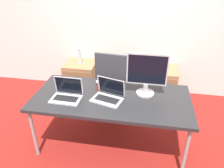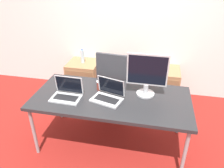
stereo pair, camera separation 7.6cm
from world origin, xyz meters
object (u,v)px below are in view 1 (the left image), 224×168
(coffee_cup_white, at_px, (102,82))
(coffee_cup_brown, at_px, (100,85))
(laptop_left, at_px, (108,95))
(cabinet_right, at_px, (160,84))
(office_chair, at_px, (114,90))
(cabinet_left, at_px, (81,77))
(monitor, at_px, (147,74))
(laptop_right, at_px, (67,94))
(water_bottle, at_px, (80,57))

(coffee_cup_white, xyz_separation_m, coffee_cup_brown, (-0.01, -0.12, 0.01))
(laptop_left, bearing_deg, cabinet_right, 62.57)
(office_chair, distance_m, coffee_cup_white, 0.58)
(cabinet_left, xyz_separation_m, coffee_cup_brown, (0.60, -1.08, 0.49))
(cabinet_left, bearing_deg, monitor, -42.90)
(laptop_right, bearing_deg, cabinet_right, 49.51)
(cabinet_right, height_order, laptop_right, laptop_right)
(office_chair, distance_m, coffee_cup_brown, 0.68)
(cabinet_left, distance_m, coffee_cup_brown, 1.33)
(office_chair, height_order, cabinet_right, office_chair)
(water_bottle, distance_m, laptop_left, 1.47)
(office_chair, bearing_deg, monitor, -49.62)
(laptop_left, height_order, coffee_cup_white, laptop_left)
(cabinet_right, bearing_deg, laptop_left, -117.43)
(cabinet_left, bearing_deg, coffee_cup_brown, -60.96)
(monitor, distance_m, coffee_cup_brown, 0.60)
(laptop_right, bearing_deg, coffee_cup_brown, 37.32)
(laptop_right, bearing_deg, water_bottle, 101.15)
(laptop_right, xyz_separation_m, coffee_cup_white, (0.34, 0.38, 0.00))
(laptop_right, xyz_separation_m, coffee_cup_brown, (0.34, 0.26, 0.01))
(coffee_cup_white, bearing_deg, office_chair, 78.85)
(laptop_left, relative_size, monitor, 0.76)
(office_chair, relative_size, coffee_cup_white, 10.16)
(cabinet_right, xyz_separation_m, laptop_right, (-1.14, -1.33, 0.48))
(office_chair, height_order, laptop_right, office_chair)
(cabinet_left, xyz_separation_m, water_bottle, (0.00, 0.00, 0.40))
(cabinet_left, relative_size, laptop_right, 1.62)
(office_chair, bearing_deg, cabinet_left, 142.73)
(cabinet_left, height_order, monitor, monitor)
(cabinet_right, distance_m, water_bottle, 1.46)
(laptop_right, bearing_deg, monitor, 15.70)
(office_chair, height_order, coffee_cup_white, office_chair)
(coffee_cup_white, bearing_deg, laptop_left, -65.92)
(laptop_left, bearing_deg, coffee_cup_brown, 127.56)
(monitor, bearing_deg, office_chair, 130.38)
(water_bottle, xyz_separation_m, monitor, (1.16, -1.08, 0.30))
(monitor, bearing_deg, coffee_cup_white, 167.63)
(office_chair, relative_size, laptop_right, 3.00)
(laptop_left, bearing_deg, water_bottle, 120.37)
(monitor, bearing_deg, water_bottle, 137.04)
(water_bottle, relative_size, coffee_cup_white, 2.42)
(laptop_left, bearing_deg, coffee_cup_white, 114.08)
(laptop_left, bearing_deg, cabinet_left, 120.42)
(laptop_left, relative_size, coffee_cup_brown, 3.30)
(laptop_right, distance_m, coffee_cup_brown, 0.42)
(cabinet_right, height_order, monitor, monitor)
(office_chair, xyz_separation_m, laptop_right, (-0.43, -0.81, 0.38))
(cabinet_left, distance_m, coffee_cup_white, 1.23)
(office_chair, xyz_separation_m, cabinet_right, (0.71, 0.53, -0.10))
(office_chair, relative_size, coffee_cup_brown, 8.81)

